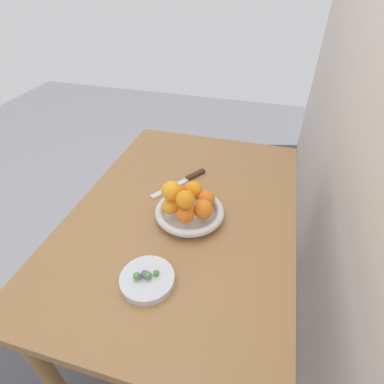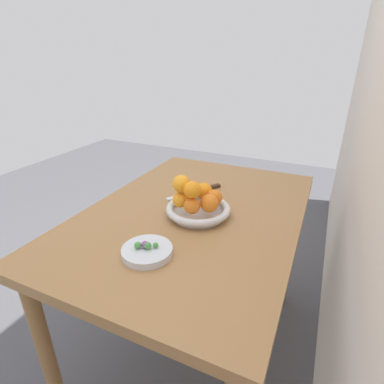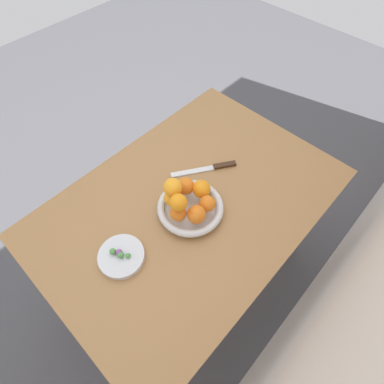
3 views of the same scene
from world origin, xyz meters
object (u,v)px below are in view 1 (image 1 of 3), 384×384
Objects in this scene: candy_ball_1 at (145,274)px; dining_table at (185,228)px; fruit_bowl at (190,213)px; orange_6 at (171,191)px; orange_4 at (177,194)px; candy_ball_2 at (148,275)px; orange_1 at (203,209)px; orange_3 at (193,190)px; orange_5 at (171,206)px; orange_7 at (185,199)px; knife at (184,181)px; candy_ball_0 at (137,276)px; orange_0 at (185,215)px; candy_dish at (147,279)px; candy_ball_3 at (156,273)px; orange_2 at (207,198)px.

dining_table is at bearing 176.83° from candy_ball_1.
orange_6 is (0.03, -0.05, 0.10)m from fruit_bowl.
orange_4 is at bearing -178.65° from candy_ball_1.
orange_1 is at bearing 160.87° from candy_ball_2.
candy_ball_1 and candy_ball_2 have the same top height.
orange_6 is at bearing -27.99° from orange_3.
candy_ball_2 is at bearing 4.28° from orange_5.
orange_3 is at bearing -176.49° from fruit_bowl.
knife is (-0.25, -0.08, -0.12)m from orange_7.
orange_5 is 0.06m from orange_6.
candy_ball_1 is 0.09× the size of knife.
dining_table is 53.02× the size of candy_ball_0.
candy_ball_0 is at bearing -70.47° from candy_ball_2.
orange_0 reaches higher than fruit_bowl.
orange_6 reaches higher than orange_5.
orange_7 is at bearing 19.68° from dining_table.
candy_ball_3 reaches higher than candy_dish.
orange_7 reaches higher than orange_5.
orange_7 is at bearing 33.79° from orange_4.
orange_6 is 3.02× the size of candy_ball_0.
fruit_bowl is 3.63× the size of orange_3.
orange_6 is 2.93× the size of candy_ball_1.
orange_6 is at bearing -117.47° from orange_7.
orange_4 is at bearing -177.57° from candy_dish.
dining_table is 19.93× the size of orange_5.
orange_7 is at bearing 69.05° from orange_5.
orange_7 reaches higher than orange_1.
orange_2 is (-0.31, 0.09, 0.06)m from candy_dish.
knife is at bearing -176.07° from candy_ball_1.
candy_dish is 2.69× the size of orange_5.
orange_6 reaches higher than candy_ball_2.
orange_3 is (-0.12, -0.01, 0.00)m from orange_0.
knife is at bearing -150.48° from orange_3.
orange_3 is (-0.03, 0.02, 0.16)m from dining_table.
candy_ball_3 is (0.27, -0.02, 0.01)m from fruit_bowl.
candy_dish is at bearing 2.45° from orange_6.
dining_table is at bearing -160.32° from orange_7.
orange_2 is 0.12m from orange_7.
orange_0 is (0.06, 0.00, 0.05)m from fruit_bowl.
orange_7 is 0.24m from candy_ball_2.
knife is at bearing -178.22° from candy_ball_0.
orange_5 reaches higher than candy_ball_3.
orange_4 is 0.32m from candy_ball_0.
orange_6 is at bearing -176.48° from candy_ball_2.
orange_5 reaches higher than candy_ball_1.
candy_ball_1 is (0.34, -0.04, -0.04)m from orange_3.
candy_dish is at bearing -2.11° from dining_table.
orange_6 reaches higher than orange_3.
orange_1 is 1.01× the size of orange_6.
orange_4 reaches higher than candy_dish.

